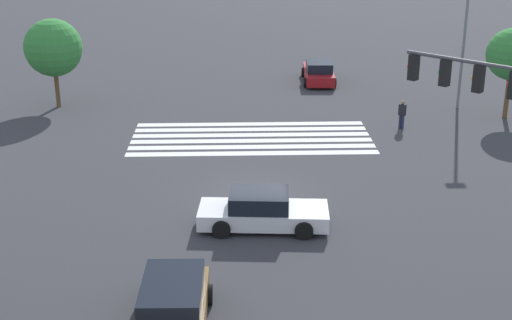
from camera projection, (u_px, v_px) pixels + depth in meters
The scene contains 10 objects.
ground_plane at pixel (256, 195), 29.76m from camera, with size 139.49×139.49×0.00m, color #333338.
crosswalk_markings at pixel (251, 138), 36.77m from camera, with size 12.33×5.35×0.01m.
traffic_signal_mast at pixel (500, 119), 21.42m from camera, with size 3.82×3.82×7.23m.
car_0 at pixel (262, 211), 26.61m from camera, with size 4.95×2.38×1.42m.
car_1 at pixel (319, 72), 47.60m from camera, with size 2.23×4.86×1.46m.
car_2 at pixel (172, 308), 20.24m from camera, with size 2.22×4.79×1.46m.
pedestrian at pixel (402, 113), 37.90m from camera, with size 0.41×0.41×1.56m.
street_light_pole_a at pixel (467, 16), 40.18m from camera, with size 0.80×0.36×9.14m.
tree_corner_a at pixel (512, 55), 38.82m from camera, with size 2.84×2.84×5.05m.
tree_corner_b at pixel (53, 48), 41.03m from camera, with size 3.33×3.33×5.19m.
Camera 1 is at (0.87, 27.39, 11.68)m, focal length 50.00 mm.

